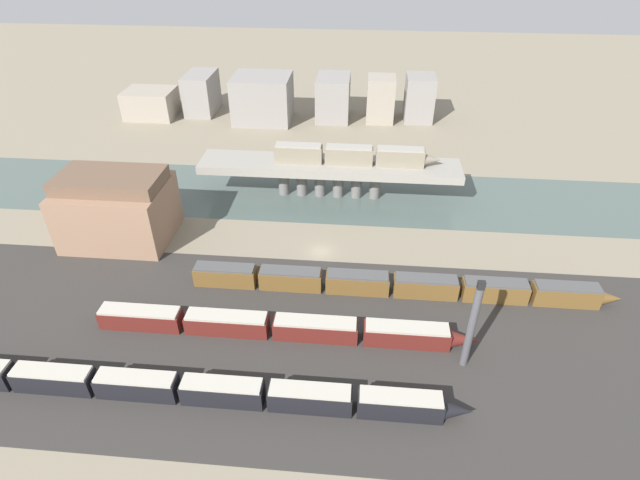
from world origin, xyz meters
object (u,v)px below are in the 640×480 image
(train_yard_near, at_px, (190,389))
(train_yard_mid, at_px, (282,327))
(train_yard_far, at_px, (399,285))
(warehouse_building, at_px, (117,208))
(train_on_bridge, at_px, (354,155))
(signal_tower, at_px, (472,326))

(train_yard_near, height_order, train_yard_mid, train_yard_near)
(train_yard_mid, bearing_deg, train_yard_far, 32.29)
(train_yard_near, relative_size, warehouse_building, 3.73)
(train_yard_mid, height_order, train_yard_far, train_yard_far)
(warehouse_building, bearing_deg, train_yard_near, -55.80)
(train_yard_far, bearing_deg, train_yard_mid, -147.71)
(train_on_bridge, height_order, warehouse_building, warehouse_building)
(train_on_bridge, distance_m, train_yard_mid, 46.83)
(warehouse_building, xyz_separation_m, signal_tower, (63.35, -27.95, 0.87))
(train_on_bridge, xyz_separation_m, warehouse_building, (-45.40, -20.60, -3.57))
(train_yard_near, distance_m, train_yard_mid, 16.76)
(train_yard_mid, bearing_deg, signal_tower, -7.21)
(train_on_bridge, relative_size, train_yard_far, 0.50)
(warehouse_building, bearing_deg, train_on_bridge, 24.40)
(train_yard_near, xyz_separation_m, train_yard_far, (29.04, 24.60, 0.08))
(train_yard_mid, relative_size, warehouse_building, 2.98)
(train_on_bridge, relative_size, train_yard_near, 0.49)
(train_yard_near, bearing_deg, train_yard_mid, 50.66)
(train_on_bridge, relative_size, signal_tower, 2.35)
(train_on_bridge, bearing_deg, train_yard_far, -74.79)
(train_on_bridge, relative_size, warehouse_building, 1.82)
(train_yard_near, bearing_deg, train_yard_far, 40.26)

